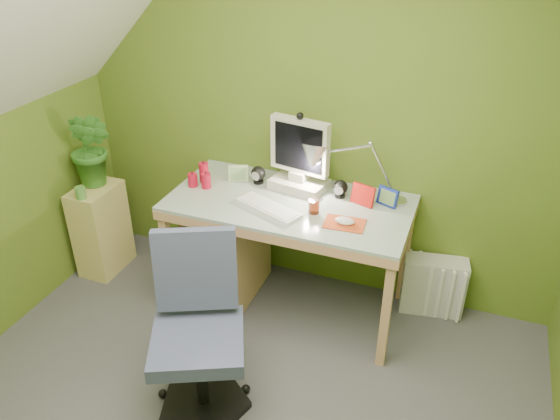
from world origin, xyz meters
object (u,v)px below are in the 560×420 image
(desk_lamp, at_px, (373,158))
(radiator, at_px, (433,285))
(monitor, at_px, (300,151))
(desk, at_px, (289,255))
(task_chair, at_px, (198,340))
(side_ledge, at_px, (101,229))
(potted_plant, at_px, (91,149))

(desk_lamp, xyz_separation_m, radiator, (0.45, 0.09, -0.87))
(monitor, relative_size, radiator, 1.29)
(desk, xyz_separation_m, monitor, (-0.00, 0.18, 0.65))
(desk_lamp, relative_size, task_chair, 0.60)
(monitor, relative_size, side_ledge, 0.78)
(desk_lamp, height_order, radiator, desk_lamp)
(potted_plant, height_order, radiator, potted_plant)
(desk_lamp, height_order, task_chair, desk_lamp)
(desk, relative_size, desk_lamp, 2.58)
(potted_plant, bearing_deg, monitor, 8.62)
(side_ledge, bearing_deg, desk_lamp, 8.07)
(monitor, height_order, radiator, monitor)
(task_chair, bearing_deg, desk, 57.39)
(monitor, bearing_deg, side_ledge, -159.44)
(side_ledge, height_order, radiator, side_ledge)
(monitor, height_order, potted_plant, monitor)
(radiator, bearing_deg, desk, -172.67)
(desk_lamp, distance_m, task_chair, 1.42)
(monitor, relative_size, task_chair, 0.54)
(monitor, bearing_deg, desk_lamp, 9.94)
(desk_lamp, xyz_separation_m, side_ledge, (-1.84, -0.26, -0.74))
(task_chair, height_order, radiator, task_chair)
(monitor, xyz_separation_m, task_chair, (-0.13, -1.15, -0.57))
(potted_plant, bearing_deg, radiator, 7.47)
(task_chair, relative_size, radiator, 2.38)
(monitor, relative_size, potted_plant, 0.94)
(desk_lamp, bearing_deg, radiator, 10.87)
(potted_plant, relative_size, task_chair, 0.58)
(radiator, bearing_deg, potted_plant, 178.11)
(monitor, xyz_separation_m, desk_lamp, (0.45, 0.00, 0.03))
(desk, relative_size, task_chair, 1.56)
(desk, xyz_separation_m, side_ledge, (-1.39, -0.08, -0.06))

